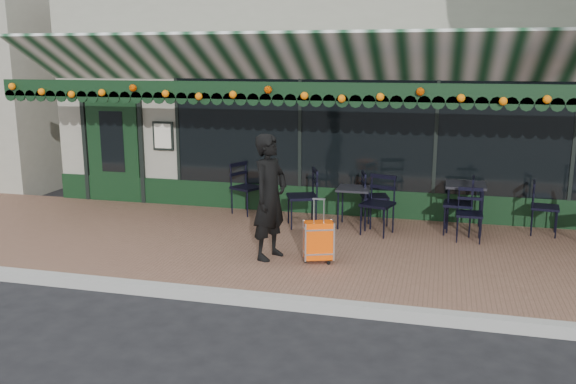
% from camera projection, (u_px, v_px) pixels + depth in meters
% --- Properties ---
extents(ground, '(80.00, 80.00, 0.00)m').
position_uv_depth(ground, '(305.00, 307.00, 7.39)').
color(ground, black).
rests_on(ground, ground).
extents(sidewalk, '(18.00, 4.00, 0.15)m').
position_uv_depth(sidewalk, '(334.00, 252.00, 9.27)').
color(sidewalk, brown).
rests_on(sidewalk, ground).
extents(curb, '(18.00, 0.16, 0.15)m').
position_uv_depth(curb, '(303.00, 304.00, 7.30)').
color(curb, '#9E9E99').
rests_on(curb, ground).
extents(restaurant_building, '(12.00, 9.60, 4.50)m').
position_uv_depth(restaurant_building, '(379.00, 88.00, 14.32)').
color(restaurant_building, gray).
rests_on(restaurant_building, ground).
extents(woman, '(0.61, 0.75, 1.79)m').
position_uv_depth(woman, '(270.00, 197.00, 8.58)').
color(woman, black).
rests_on(woman, sidewalk).
extents(suitcase, '(0.45, 0.34, 0.91)m').
position_uv_depth(suitcase, '(319.00, 241.00, 8.52)').
color(suitcase, '#FB4F07').
rests_on(suitcase, sidewalk).
extents(cafe_table_a, '(0.64, 0.64, 0.79)m').
position_uv_depth(cafe_table_a, '(465.00, 188.00, 10.04)').
color(cafe_table_a, black).
rests_on(cafe_table_a, sidewalk).
extents(cafe_table_b, '(0.55, 0.55, 0.68)m').
position_uv_depth(cafe_table_b, '(354.00, 192.00, 10.26)').
color(cafe_table_b, black).
rests_on(cafe_table_b, sidewalk).
extents(chair_a_left, '(0.51, 0.51, 0.97)m').
position_uv_depth(chair_a_left, '(458.00, 205.00, 9.89)').
color(chair_a_left, black).
rests_on(chair_a_left, sidewalk).
extents(chair_a_right, '(0.49, 0.49, 0.88)m').
position_uv_depth(chair_a_right, '(545.00, 208.00, 9.84)').
color(chair_a_right, black).
rests_on(chair_a_right, sidewalk).
extents(chair_a_front, '(0.43, 0.43, 0.84)m').
position_uv_depth(chair_a_front, '(469.00, 215.00, 9.50)').
color(chair_a_front, black).
rests_on(chair_a_front, sidewalk).
extents(chair_b_left, '(0.65, 0.65, 1.01)m').
position_uv_depth(chair_b_left, '(302.00, 197.00, 10.31)').
color(chair_b_left, black).
rests_on(chair_b_left, sidewalk).
extents(chair_b_right, '(0.57, 0.57, 0.93)m').
position_uv_depth(chair_b_right, '(375.00, 197.00, 10.49)').
color(chair_b_right, black).
rests_on(chair_b_right, sidewalk).
extents(chair_b_front, '(0.60, 0.60, 0.97)m').
position_uv_depth(chair_b_front, '(378.00, 205.00, 9.85)').
color(chair_b_front, black).
rests_on(chair_b_front, sidewalk).
extents(chair_solo, '(0.64, 0.64, 0.96)m').
position_uv_depth(chair_solo, '(247.00, 188.00, 11.17)').
color(chair_solo, black).
rests_on(chair_solo, sidewalk).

